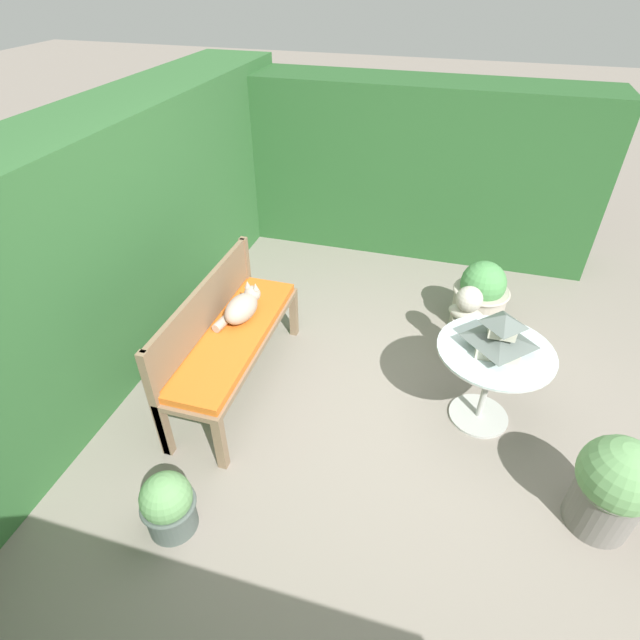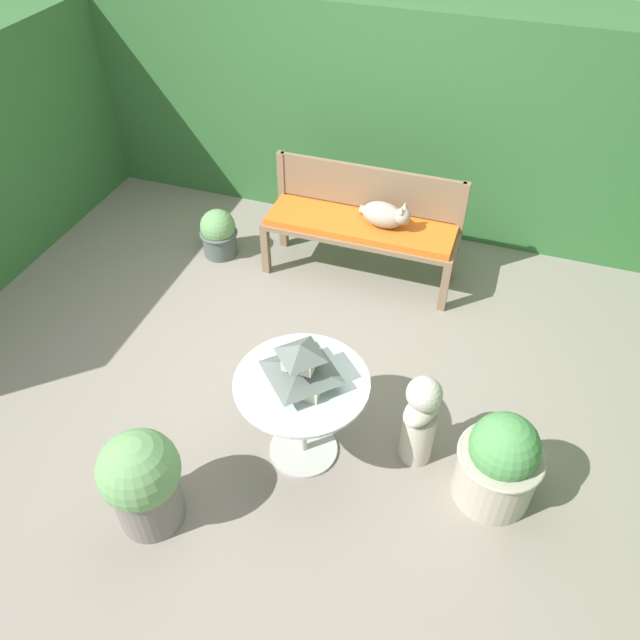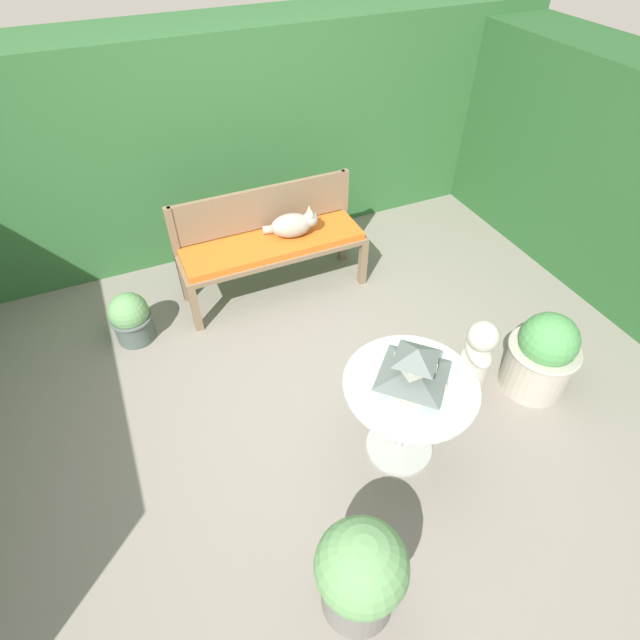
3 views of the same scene
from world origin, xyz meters
name	(u,v)px [view 1 (image 1 of 3)]	position (x,y,z in m)	size (l,w,h in m)	color
ground	(379,430)	(0.00, 0.00, 0.00)	(30.00, 30.00, 0.00)	gray
foliage_hedge_back	(67,271)	(0.00, 2.28, 0.92)	(6.40, 0.76, 1.84)	#336633
foliage_hedge_right	(422,169)	(2.85, 0.15, 0.87)	(0.70, 3.50, 1.73)	#285628
garden_bench	(235,340)	(0.15, 1.12, 0.44)	(1.52, 0.46, 0.52)	#7F664C
bench_backrest	(205,314)	(0.15, 1.33, 0.64)	(1.52, 0.06, 0.88)	#7F664C
cat	(242,307)	(0.33, 1.13, 0.61)	(0.43, 0.27, 0.23)	#A89989
patio_table	(492,365)	(0.32, -0.67, 0.50)	(0.76, 0.76, 0.63)	#B7B7B2
pagoda_birdhouse	(500,335)	(0.32, -0.67, 0.76)	(0.36, 0.36, 0.28)	beige
garden_bust	(464,322)	(0.98, -0.48, 0.35)	(0.26, 0.33, 0.67)	#B7B2A3
potted_plant_table_far	(480,297)	(1.45, -0.59, 0.30)	(0.48, 0.48, 0.63)	#ADA393
potted_plant_hedge_corner	(168,504)	(-1.05, 1.03, 0.20)	(0.32, 0.32, 0.42)	#4C5651
potted_plant_path_edge	(614,486)	(-0.33, -1.36, 0.34)	(0.44, 0.44, 0.66)	slate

